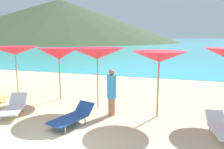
# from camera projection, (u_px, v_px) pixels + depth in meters

# --- Properties ---
(ground_plane) EXTENTS (50.00, 100.00, 0.30)m
(ground_plane) POSITION_uv_depth(u_px,v_px,m) (134.00, 81.00, 14.55)
(ground_plane) COLOR beige
(ocean_water) EXTENTS (650.00, 440.00, 0.02)m
(ocean_water) POSITION_uv_depth(u_px,v_px,m) (179.00, 40.00, 221.65)
(ocean_water) COLOR #38B7CC
(ocean_water) RESTS_ON ground_plane
(headland_hill) EXTENTS (130.22, 130.22, 23.29)m
(headland_hill) POSITION_uv_depth(u_px,v_px,m) (61.00, 21.00, 121.15)
(headland_hill) COLOR #384C2D
(headland_hill) RESTS_ON ground_plane
(umbrella_2) EXTENTS (2.22, 2.22, 2.31)m
(umbrella_2) POSITION_uv_depth(u_px,v_px,m) (15.00, 51.00, 10.11)
(umbrella_2) COLOR #9E7F59
(umbrella_2) RESTS_ON ground_plane
(umbrella_3) EXTENTS (1.90, 1.90, 2.27)m
(umbrella_3) POSITION_uv_depth(u_px,v_px,m) (59.00, 54.00, 9.41)
(umbrella_3) COLOR #9E7F59
(umbrella_3) RESTS_ON ground_plane
(umbrella_4) EXTENTS (2.17, 2.17, 2.34)m
(umbrella_4) POSITION_uv_depth(u_px,v_px,m) (97.00, 54.00, 8.20)
(umbrella_4) COLOR #9E7F59
(umbrella_4) RESTS_ON ground_plane
(umbrella_5) EXTENTS (1.98, 1.98, 2.28)m
(umbrella_5) POSITION_uv_depth(u_px,v_px,m) (159.00, 57.00, 7.25)
(umbrella_5) COLOR #9E7F59
(umbrella_5) RESTS_ON ground_plane
(lounge_chair_2) EXTENTS (1.02, 1.69, 0.58)m
(lounge_chair_2) POSITION_uv_depth(u_px,v_px,m) (73.00, 116.00, 6.84)
(lounge_chair_2) COLOR #1E478C
(lounge_chair_2) RESTS_ON ground_plane
(lounge_chair_4) EXTENTS (1.23, 1.71, 0.62)m
(lounge_chair_4) POSITION_uv_depth(u_px,v_px,m) (14.00, 106.00, 7.78)
(lounge_chair_4) COLOR white
(lounge_chair_4) RESTS_ON ground_plane
(lounge_chair_6) EXTENTS (0.79, 1.49, 0.55)m
(lounge_chair_6) POSITION_uv_depth(u_px,v_px,m) (221.00, 128.00, 6.08)
(lounge_chair_6) COLOR white
(lounge_chair_6) RESTS_ON ground_plane
(beachgoer_2) EXTENTS (0.33, 0.33, 1.64)m
(beachgoer_2) POSITION_uv_depth(u_px,v_px,m) (112.00, 91.00, 7.62)
(beachgoer_2) COLOR #A3704C
(beachgoer_2) RESTS_ON ground_plane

